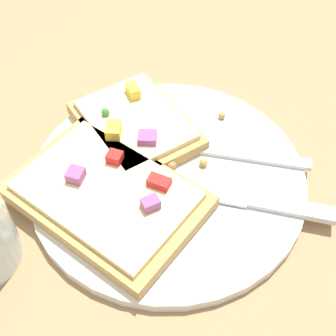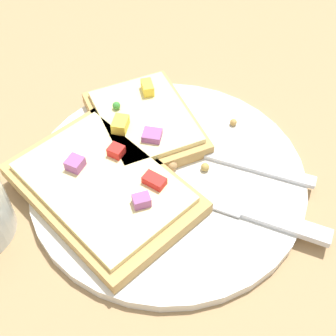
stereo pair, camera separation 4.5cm
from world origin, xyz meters
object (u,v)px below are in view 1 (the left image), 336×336
(fork, at_px, (189,147))
(pizza_slice_corner, at_px, (135,124))
(plate, at_px, (168,178))
(pizza_slice_main, at_px, (107,195))
(knife, at_px, (239,198))

(fork, relative_size, pizza_slice_corner, 1.37)
(plate, xyz_separation_m, pizza_slice_main, (-0.05, 0.05, 0.02))
(knife, bearing_deg, plate, -10.82)
(knife, distance_m, pizza_slice_main, 0.12)
(knife, relative_size, pizza_slice_main, 1.05)
(fork, distance_m, pizza_slice_corner, 0.06)
(plate, distance_m, fork, 0.04)
(fork, bearing_deg, pizza_slice_corner, -12.66)
(fork, bearing_deg, knife, 136.46)
(plate, bearing_deg, pizza_slice_corner, 46.46)
(pizza_slice_main, bearing_deg, plate, 66.56)
(fork, xyz_separation_m, pizza_slice_main, (-0.09, 0.06, 0.01))
(plate, relative_size, fork, 1.22)
(fork, height_order, pizza_slice_main, pizza_slice_main)
(knife, bearing_deg, pizza_slice_main, 14.39)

